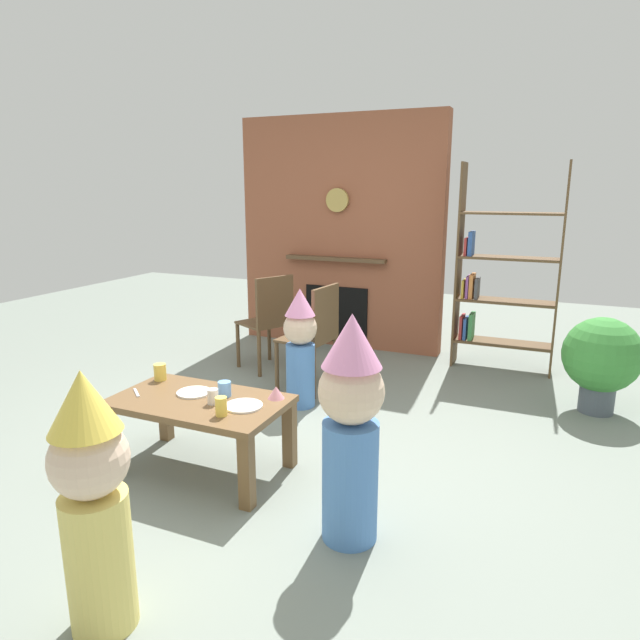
{
  "coord_description": "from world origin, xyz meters",
  "views": [
    {
      "loc": [
        1.57,
        -2.88,
        1.67
      ],
      "look_at": [
        0.15,
        0.4,
        0.81
      ],
      "focal_mm": 31.04,
      "sensor_mm": 36.0,
      "label": 1
    }
  ],
  "objects_px": {
    "paper_cup_near_left": "(213,396)",
    "child_in_pink": "(351,424)",
    "bookshelf": "(499,278)",
    "dining_chair_middle": "(316,332)",
    "paper_plate_front": "(244,406)",
    "birthday_cake_slice": "(276,392)",
    "paper_cup_near_right": "(225,389)",
    "paper_plate_rear": "(194,392)",
    "child_by_the_chairs": "(300,345)",
    "paper_cup_center": "(221,406)",
    "potted_plant_tall": "(602,358)",
    "coffee_table": "(200,411)",
    "child_with_cone_hat": "(93,497)",
    "dining_chair_left": "(269,317)",
    "paper_cup_far_left": "(160,372)"
  },
  "relations": [
    {
      "from": "child_with_cone_hat",
      "to": "child_in_pink",
      "type": "xyz_separation_m",
      "value": [
        0.68,
        0.91,
        0.04
      ]
    },
    {
      "from": "paper_plate_front",
      "to": "child_with_cone_hat",
      "type": "height_order",
      "value": "child_with_cone_hat"
    },
    {
      "from": "paper_cup_far_left",
      "to": "paper_plate_rear",
      "type": "distance_m",
      "value": 0.37
    },
    {
      "from": "paper_plate_front",
      "to": "paper_plate_rear",
      "type": "bearing_deg",
      "value": 170.85
    },
    {
      "from": "bookshelf",
      "to": "birthday_cake_slice",
      "type": "relative_size",
      "value": 19.0
    },
    {
      "from": "coffee_table",
      "to": "child_by_the_chairs",
      "type": "relative_size",
      "value": 1.1
    },
    {
      "from": "bookshelf",
      "to": "birthday_cake_slice",
      "type": "bearing_deg",
      "value": -110.86
    },
    {
      "from": "paper_plate_front",
      "to": "dining_chair_middle",
      "type": "height_order",
      "value": "dining_chair_middle"
    },
    {
      "from": "paper_cup_near_left",
      "to": "paper_cup_near_right",
      "type": "bearing_deg",
      "value": 92.1
    },
    {
      "from": "paper_plate_front",
      "to": "birthday_cake_slice",
      "type": "height_order",
      "value": "birthday_cake_slice"
    },
    {
      "from": "paper_cup_far_left",
      "to": "dining_chair_middle",
      "type": "bearing_deg",
      "value": 69.0
    },
    {
      "from": "paper_cup_center",
      "to": "potted_plant_tall",
      "type": "bearing_deg",
      "value": 46.6
    },
    {
      "from": "bookshelf",
      "to": "child_with_cone_hat",
      "type": "distance_m",
      "value": 4.07
    },
    {
      "from": "child_with_cone_hat",
      "to": "child_by_the_chairs",
      "type": "height_order",
      "value": "child_with_cone_hat"
    },
    {
      "from": "paper_cup_near_left",
      "to": "paper_cup_far_left",
      "type": "relative_size",
      "value": 0.82
    },
    {
      "from": "paper_cup_near_left",
      "to": "paper_plate_rear",
      "type": "xyz_separation_m",
      "value": [
        -0.2,
        0.09,
        -0.04
      ]
    },
    {
      "from": "paper_plate_rear",
      "to": "birthday_cake_slice",
      "type": "distance_m",
      "value": 0.51
    },
    {
      "from": "coffee_table",
      "to": "child_in_pink",
      "type": "xyz_separation_m",
      "value": [
        1.06,
        -0.27,
        0.22
      ]
    },
    {
      "from": "child_with_cone_hat",
      "to": "potted_plant_tall",
      "type": "distance_m",
      "value": 3.64
    },
    {
      "from": "child_in_pink",
      "to": "paper_cup_near_right",
      "type": "bearing_deg",
      "value": -7.21
    },
    {
      "from": "paper_cup_center",
      "to": "birthday_cake_slice",
      "type": "bearing_deg",
      "value": 65.59
    },
    {
      "from": "coffee_table",
      "to": "potted_plant_tall",
      "type": "distance_m",
      "value": 2.97
    },
    {
      "from": "paper_plate_rear",
      "to": "birthday_cake_slice",
      "type": "height_order",
      "value": "birthday_cake_slice"
    },
    {
      "from": "child_in_pink",
      "to": "child_with_cone_hat",
      "type": "bearing_deg",
      "value": 67.43
    },
    {
      "from": "paper_cup_near_right",
      "to": "coffee_table",
      "type": "bearing_deg",
      "value": -138.31
    },
    {
      "from": "bookshelf",
      "to": "dining_chair_middle",
      "type": "height_order",
      "value": "bookshelf"
    },
    {
      "from": "coffee_table",
      "to": "potted_plant_tall",
      "type": "relative_size",
      "value": 1.39
    },
    {
      "from": "paper_cup_far_left",
      "to": "child_with_cone_hat",
      "type": "height_order",
      "value": "child_with_cone_hat"
    },
    {
      "from": "coffee_table",
      "to": "child_with_cone_hat",
      "type": "height_order",
      "value": "child_with_cone_hat"
    },
    {
      "from": "paper_plate_front",
      "to": "bookshelf",
      "type": "bearing_deg",
      "value": 68.48
    },
    {
      "from": "bookshelf",
      "to": "paper_cup_center",
      "type": "xyz_separation_m",
      "value": [
        -1.13,
        -2.9,
        -0.35
      ]
    },
    {
      "from": "coffee_table",
      "to": "dining_chair_middle",
      "type": "bearing_deg",
      "value": 86.77
    },
    {
      "from": "dining_chair_left",
      "to": "paper_cup_near_right",
      "type": "bearing_deg",
      "value": 136.79
    },
    {
      "from": "paper_cup_far_left",
      "to": "child_in_pink",
      "type": "height_order",
      "value": "child_in_pink"
    },
    {
      "from": "child_by_the_chairs",
      "to": "dining_chair_left",
      "type": "height_order",
      "value": "child_by_the_chairs"
    },
    {
      "from": "bookshelf",
      "to": "child_with_cone_hat",
      "type": "bearing_deg",
      "value": -104.5
    },
    {
      "from": "bookshelf",
      "to": "dining_chair_middle",
      "type": "bearing_deg",
      "value": -136.53
    },
    {
      "from": "paper_plate_rear",
      "to": "child_by_the_chairs",
      "type": "relative_size",
      "value": 0.22
    },
    {
      "from": "paper_plate_front",
      "to": "paper_cup_center",
      "type": "bearing_deg",
      "value": -107.02
    },
    {
      "from": "paper_cup_near_left",
      "to": "child_in_pink",
      "type": "distance_m",
      "value": 0.97
    },
    {
      "from": "bookshelf",
      "to": "child_by_the_chairs",
      "type": "relative_size",
      "value": 2.03
    },
    {
      "from": "child_in_pink",
      "to": "potted_plant_tall",
      "type": "relative_size",
      "value": 1.53
    },
    {
      "from": "dining_chair_middle",
      "to": "child_in_pink",
      "type": "bearing_deg",
      "value": 125.06
    },
    {
      "from": "child_with_cone_hat",
      "to": "potted_plant_tall",
      "type": "relative_size",
      "value": 1.42
    },
    {
      "from": "paper_plate_rear",
      "to": "child_with_cone_hat",
      "type": "height_order",
      "value": "child_with_cone_hat"
    },
    {
      "from": "bookshelf",
      "to": "paper_cup_near_right",
      "type": "relative_size",
      "value": 20.93
    },
    {
      "from": "paper_plate_rear",
      "to": "child_by_the_chairs",
      "type": "distance_m",
      "value": 1.11
    },
    {
      "from": "paper_cup_center",
      "to": "paper_plate_rear",
      "type": "height_order",
      "value": "paper_cup_center"
    },
    {
      "from": "bookshelf",
      "to": "child_by_the_chairs",
      "type": "distance_m",
      "value": 2.07
    },
    {
      "from": "dining_chair_middle",
      "to": "child_by_the_chairs",
      "type": "bearing_deg",
      "value": 101.0
    }
  ]
}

